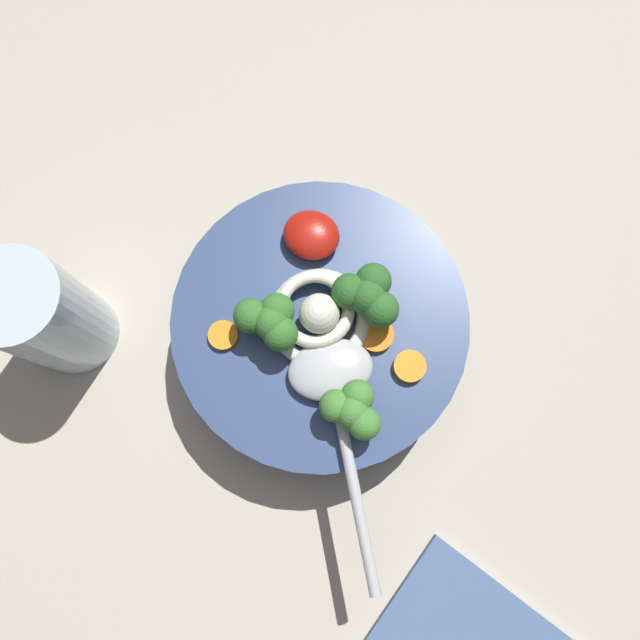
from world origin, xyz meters
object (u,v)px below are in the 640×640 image
Objects in this scene: soup_bowl at (320,329)px; drinking_glass at (47,316)px; soup_spoon at (334,389)px; noodle_pile at (318,315)px.

soup_bowl is 20.13cm from drinking_glass.
soup_spoon is (-2.76, 4.41, 3.78)cm from soup_bowl.
soup_spoon is 1.37× the size of drinking_glass.
noodle_pile is 0.50× the size of soup_spoon.
noodle_pile is 5.39cm from soup_spoon.
soup_bowl is at bearing -180.00° from soup_spoon.
drinking_glass is at bearing 20.46° from noodle_pile.
soup_bowl is at bearing -159.98° from drinking_glass.
noodle_pile is (0.18, -0.10, 4.00)cm from soup_bowl.
noodle_pile is at bearing -178.88° from soup_spoon.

